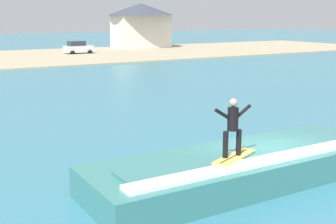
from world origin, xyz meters
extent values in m
plane|color=teal|center=(0.00, 0.00, 0.00)|extent=(260.00, 260.00, 0.00)
cube|color=#377774|center=(-0.97, 0.11, 0.46)|extent=(10.21, 3.21, 0.92)
cube|color=#377774|center=(-0.97, -0.30, 0.97)|extent=(8.68, 1.44, 0.10)
cube|color=white|center=(-0.97, -0.94, 0.98)|extent=(9.19, 0.58, 0.12)
cube|color=#EAD159|center=(-1.72, -0.41, 1.07)|extent=(1.92, 1.17, 0.06)
cube|color=black|center=(-1.72, -0.41, 1.10)|extent=(1.61, 0.71, 0.01)
cylinder|color=black|center=(-2.06, -0.40, 1.49)|extent=(0.16, 0.16, 0.79)
cylinder|color=black|center=(-1.57, -0.40, 1.49)|extent=(0.16, 0.16, 0.79)
cylinder|color=black|center=(-1.81, -0.40, 2.23)|extent=(0.32, 0.32, 0.68)
sphere|color=tan|center=(-1.81, -0.40, 2.72)|extent=(0.24, 0.24, 0.24)
cylinder|color=black|center=(-2.21, -0.40, 2.42)|extent=(0.52, 0.10, 0.37)
cylinder|color=black|center=(-1.42, -0.40, 2.42)|extent=(0.52, 0.10, 0.37)
cube|color=silver|center=(11.36, 49.12, 0.77)|extent=(3.81, 1.98, 0.90)
cube|color=#262D38|center=(11.07, 49.12, 1.54)|extent=(2.10, 1.78, 0.64)
cylinder|color=black|center=(12.60, 50.16, 0.32)|extent=(0.64, 0.22, 0.64)
cylinder|color=black|center=(12.60, 48.08, 0.32)|extent=(0.64, 0.22, 0.64)
cylinder|color=black|center=(10.12, 50.16, 0.32)|extent=(0.64, 0.22, 0.64)
cylinder|color=black|center=(10.12, 48.08, 0.32)|extent=(0.64, 0.22, 0.64)
cube|color=silver|center=(24.23, 55.30, 2.68)|extent=(8.60, 5.09, 5.35)
cone|color=#383D4C|center=(24.23, 55.30, 6.28)|extent=(10.67, 10.67, 1.85)
camera|label=1|loc=(-9.95, -10.31, 5.14)|focal=48.05mm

